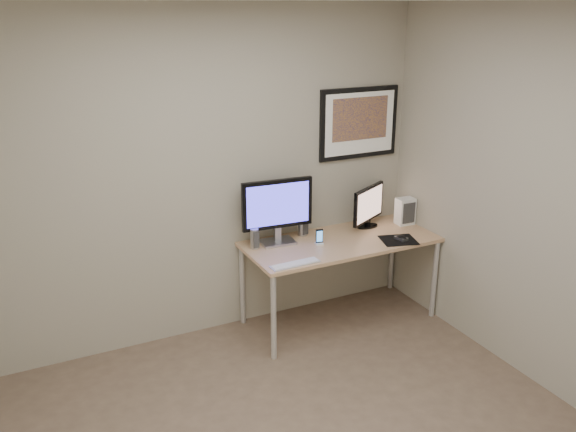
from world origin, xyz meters
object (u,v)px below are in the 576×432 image
speaker_right (302,224)px  phone_dock (319,237)px  fan_unit (405,211)px  framed_art (359,123)px  monitor_large (277,209)px  monitor_tv (368,206)px  speaker_left (254,239)px  keyboard (295,264)px  desk (340,248)px

speaker_right → phone_dock: (0.02, -0.25, -0.03)m
fan_unit → phone_dock: bearing=-171.8°
framed_art → monitor_large: bearing=-169.4°
monitor_large → monitor_tv: (0.87, -0.01, -0.10)m
framed_art → monitor_large: 1.04m
framed_art → speaker_right: 0.99m
monitor_tv → phone_dock: 0.61m
framed_art → phone_dock: 1.05m
speaker_left → fan_unit: (1.42, -0.07, 0.04)m
monitor_large → keyboard: (-0.07, -0.45, -0.29)m
monitor_large → speaker_left: size_ratio=3.58×
speaker_right → fan_unit: (0.94, -0.16, 0.02)m
speaker_left → phone_dock: speaker_left is taller
speaker_right → monitor_large: bearing=-175.8°
monitor_tv → speaker_left: monitor_tv is taller
monitor_tv → speaker_right: 0.61m
monitor_tv → phone_dock: size_ratio=3.22×
desk → fan_unit: size_ratio=6.78×
framed_art → speaker_left: framed_art is taller
desk → monitor_tv: 0.48m
monitor_large → phone_dock: size_ratio=4.47×
phone_dock → fan_unit: (0.92, 0.10, 0.05)m
monitor_tv → keyboard: monitor_tv is taller
monitor_large → speaker_right: size_ratio=3.06×
monitor_large → speaker_right: (0.27, 0.07, -0.20)m
speaker_left → phone_dock: (0.50, -0.16, -0.02)m
framed_art → phone_dock: size_ratio=5.68×
monitor_tv → speaker_left: size_ratio=2.58×
monitor_large → monitor_tv: size_ratio=1.39×
framed_art → fan_unit: size_ratio=3.18×
fan_unit → framed_art: bearing=148.9°
desk → monitor_large: size_ratio=2.71×
desk → speaker_left: 0.74m
framed_art → speaker_left: bearing=-170.6°
framed_art → keyboard: bearing=-146.3°
desk → phone_dock: (-0.20, -0.00, 0.13)m
desk → phone_dock: 0.24m
desk → monitor_large: 0.64m
keyboard → phone_dock: bearing=35.5°
monitor_large → speaker_left: monitor_large is taller
speaker_right → monitor_tv: bearing=-19.1°
framed_art → fan_unit: 0.89m
framed_art → desk: bearing=-136.5°
desk → keyboard: size_ratio=4.10×
desk → phone_dock: phone_dock is taller
phone_dock → keyboard: phone_dock is taller
monitor_large → speaker_right: 0.34m
framed_art → keyboard: size_ratio=1.92×
desk → monitor_large: bearing=160.6°
monitor_large → phone_dock: (0.29, -0.18, -0.23)m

